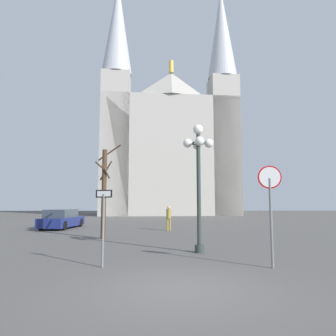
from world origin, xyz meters
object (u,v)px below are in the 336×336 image
stop_sign (270,197)px  one_way_arrow_sign (103,219)px  bare_tree (104,190)px  parked_car_near_navy (62,219)px  street_lamp (198,164)px  pedestrian_walking (169,216)px  cathedral (169,142)px

stop_sign → one_way_arrow_sign: stop_sign is taller
bare_tree → parked_car_near_navy: (-4.26, 6.31, -1.91)m
street_lamp → bare_tree: (-4.57, 4.60, -0.86)m
stop_sign → street_lamp: street_lamp is taller
parked_car_near_navy → street_lamp: bearing=-51.0°
stop_sign → one_way_arrow_sign: (-5.05, 0.22, -0.67)m
stop_sign → pedestrian_walking: 12.15m
street_lamp → bare_tree: bearing=134.8°
cathedral → pedestrian_walking: (-0.59, -25.45, -10.14)m
stop_sign → pedestrian_walking: (-2.79, 11.78, -1.08)m
street_lamp → cathedral: bearing=90.6°
stop_sign → one_way_arrow_sign: bearing=177.5°
cathedral → street_lamp: (0.38, -34.44, -7.72)m
stop_sign → cathedral: bearing=93.4°
bare_tree → parked_car_near_navy: bare_tree is taller
cathedral → one_way_arrow_sign: bearing=-94.4°
stop_sign → pedestrian_walking: bearing=103.4°
pedestrian_walking → street_lamp: bearing=-83.8°
bare_tree → cathedral: bearing=82.0°
bare_tree → pedestrian_walking: size_ratio=3.11×
parked_car_near_navy → one_way_arrow_sign: bearing=-67.4°
one_way_arrow_sign → street_lamp: street_lamp is taller
bare_tree → pedestrian_walking: (3.60, 4.40, -1.56)m
street_lamp → stop_sign: bearing=-56.8°
bare_tree → stop_sign: bearing=-49.1°
cathedral → parked_car_near_navy: size_ratio=7.69×
street_lamp → parked_car_near_navy: (-8.83, 10.91, -2.77)m
bare_tree → parked_car_near_navy: bearing=124.0°
cathedral → stop_sign: cathedral is taller
one_way_arrow_sign → street_lamp: bearing=38.5°
parked_car_near_navy → pedestrian_walking: pedestrian_walking is taller
cathedral → one_way_arrow_sign: (-2.84, -37.01, -9.72)m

